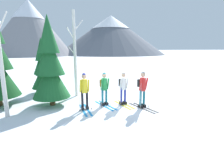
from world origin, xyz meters
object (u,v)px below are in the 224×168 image
Objects in this scene: skier_in_yellow at (84,89)px; skier_in_white at (123,87)px; skier_in_green at (104,87)px; birch_tree_tall at (0,60)px; pine_tree_far at (50,65)px; pine_tree_near at (43,68)px; birch_tree_slender at (75,54)px; skier_in_red at (142,87)px.

skier_in_white is at bearing 9.01° from skier_in_yellow.
skier_in_green is 4.53m from birch_tree_tall.
skier_in_yellow is 2.11m from pine_tree_far.
skier_in_green is at bearing -45.65° from pine_tree_near.
birch_tree_slender is at bearing 135.05° from skier_in_white.
pine_tree_near is at bearing 75.92° from birch_tree_tall.
skier_in_red is 0.51× the size of pine_tree_near.
skier_in_yellow is 1.04× the size of skier_in_white.
pine_tree_near is 0.71× the size of birch_tree_slender.
skier_in_white is 3.53m from birch_tree_slender.
skier_in_green is 2.94m from birch_tree_slender.
pine_tree_near is (-2.25, 3.75, 0.62)m from skier_in_yellow.
skier_in_red is 0.40× the size of pine_tree_far.
skier_in_yellow reaches higher than skier_in_white.
birch_tree_tall reaches higher than pine_tree_far.
pine_tree_near is 0.79× the size of pine_tree_far.
skier_in_red is (1.70, -0.76, 0.07)m from skier_in_green.
pine_tree_far reaches higher than skier_in_red.
birch_tree_tall is 4.02m from birch_tree_slender.
birch_tree_slender is at bearing -31.54° from pine_tree_near.
birch_tree_tall is (-5.19, -0.49, 1.44)m from skier_in_white.
skier_in_red reaches higher than skier_in_green.
birch_tree_tall is at bearing -144.77° from pine_tree_far.
pine_tree_far is at bearing 166.42° from skier_in_green.
birch_tree_slender is (1.25, 1.51, 0.50)m from pine_tree_far.
skier_in_yellow is 0.35× the size of birch_tree_slender.
pine_tree_near is at bearing 140.48° from skier_in_red.
skier_in_red is 0.39× the size of birch_tree_tall.
pine_tree_far reaches higher than skier_in_yellow.
birch_tree_slender is (1.97, -1.21, 0.92)m from pine_tree_near.
skier_in_yellow is 3.53m from birch_tree_tall.
birch_tree_tall reaches higher than skier_in_green.
skier_in_green is 0.50× the size of pine_tree_near.
birch_tree_tall is at bearing -176.73° from skier_in_yellow.
skier_in_yellow reaches higher than skier_in_green.
pine_tree_far reaches higher than pine_tree_near.
pine_tree_near is (-4.96, 4.09, 0.60)m from skier_in_red.
skier_in_red is at bearing -40.88° from skier_in_white.
skier_in_white is 0.94× the size of skier_in_red.
birch_tree_slender reaches higher than pine_tree_far.
skier_in_yellow is at bearing -83.75° from birch_tree_slender.
skier_in_green is 4.71m from pine_tree_near.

